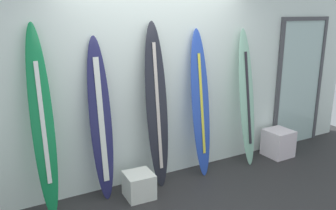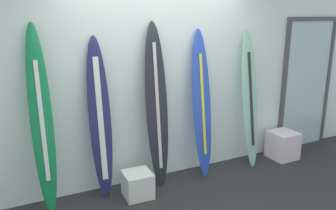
{
  "view_description": "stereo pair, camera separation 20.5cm",
  "coord_description": "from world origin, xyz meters",
  "px_view_note": "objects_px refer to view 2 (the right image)",
  "views": [
    {
      "loc": [
        -1.98,
        -2.65,
        2.18
      ],
      "look_at": [
        0.02,
        0.95,
        1.06
      ],
      "focal_mm": 37.0,
      "sensor_mm": 36.0,
      "label": 1
    },
    {
      "loc": [
        -1.8,
        -2.75,
        2.18
      ],
      "look_at": [
        0.02,
        0.95,
        1.06
      ],
      "focal_mm": 37.0,
      "sensor_mm": 36.0,
      "label": 2
    }
  ],
  "objects_px": {
    "surfboard_emerald": "(42,123)",
    "surfboard_seafoam": "(250,99)",
    "surfboard_charcoal": "(157,107)",
    "display_block_center": "(283,145)",
    "surfboard_cobalt": "(202,106)",
    "display_block_left": "(138,184)",
    "glass_door": "(306,82)",
    "surfboard_navy": "(100,119)"
  },
  "relations": [
    {
      "from": "surfboard_emerald",
      "to": "surfboard_seafoam",
      "type": "relative_size",
      "value": 1.07
    },
    {
      "from": "surfboard_charcoal",
      "to": "display_block_center",
      "type": "distance_m",
      "value": 2.21
    },
    {
      "from": "surfboard_seafoam",
      "to": "surfboard_cobalt",
      "type": "bearing_deg",
      "value": 177.6
    },
    {
      "from": "display_block_left",
      "to": "display_block_center",
      "type": "height_order",
      "value": "display_block_center"
    },
    {
      "from": "glass_door",
      "to": "surfboard_navy",
      "type": "bearing_deg",
      "value": -177.8
    },
    {
      "from": "surfboard_cobalt",
      "to": "display_block_center",
      "type": "relative_size",
      "value": 4.78
    },
    {
      "from": "surfboard_emerald",
      "to": "surfboard_cobalt",
      "type": "bearing_deg",
      "value": 0.36
    },
    {
      "from": "surfboard_charcoal",
      "to": "surfboard_seafoam",
      "type": "height_order",
      "value": "surfboard_charcoal"
    },
    {
      "from": "surfboard_emerald",
      "to": "glass_door",
      "type": "relative_size",
      "value": 0.99
    },
    {
      "from": "surfboard_cobalt",
      "to": "surfboard_emerald",
      "type": "bearing_deg",
      "value": -179.64
    },
    {
      "from": "surfboard_emerald",
      "to": "display_block_left",
      "type": "distance_m",
      "value": 1.34
    },
    {
      "from": "surfboard_emerald",
      "to": "glass_door",
      "type": "distance_m",
      "value": 4.09
    },
    {
      "from": "surfboard_cobalt",
      "to": "display_block_center",
      "type": "height_order",
      "value": "surfboard_cobalt"
    },
    {
      "from": "surfboard_emerald",
      "to": "surfboard_charcoal",
      "type": "height_order",
      "value": "surfboard_emerald"
    },
    {
      "from": "surfboard_navy",
      "to": "glass_door",
      "type": "bearing_deg",
      "value": 2.2
    },
    {
      "from": "surfboard_emerald",
      "to": "surfboard_seafoam",
      "type": "height_order",
      "value": "surfboard_emerald"
    },
    {
      "from": "display_block_left",
      "to": "display_block_center",
      "type": "distance_m",
      "value": 2.41
    },
    {
      "from": "surfboard_charcoal",
      "to": "surfboard_seafoam",
      "type": "distance_m",
      "value": 1.43
    },
    {
      "from": "surfboard_emerald",
      "to": "display_block_center",
      "type": "height_order",
      "value": "surfboard_emerald"
    },
    {
      "from": "display_block_left",
      "to": "surfboard_charcoal",
      "type": "bearing_deg",
      "value": 30.15
    },
    {
      "from": "surfboard_charcoal",
      "to": "surfboard_seafoam",
      "type": "bearing_deg",
      "value": -1.36
    },
    {
      "from": "display_block_left",
      "to": "display_block_center",
      "type": "bearing_deg",
      "value": 2.22
    },
    {
      "from": "surfboard_navy",
      "to": "display_block_center",
      "type": "xyz_separation_m",
      "value": [
        2.76,
        -0.15,
        -0.75
      ]
    },
    {
      "from": "display_block_center",
      "to": "glass_door",
      "type": "bearing_deg",
      "value": 22.47
    },
    {
      "from": "surfboard_cobalt",
      "to": "surfboard_seafoam",
      "type": "relative_size",
      "value": 1.01
    },
    {
      "from": "surfboard_emerald",
      "to": "display_block_center",
      "type": "distance_m",
      "value": 3.51
    },
    {
      "from": "surfboard_cobalt",
      "to": "glass_door",
      "type": "height_order",
      "value": "glass_door"
    },
    {
      "from": "surfboard_charcoal",
      "to": "surfboard_cobalt",
      "type": "bearing_deg",
      "value": -0.13
    },
    {
      "from": "surfboard_seafoam",
      "to": "display_block_left",
      "type": "relative_size",
      "value": 5.67
    },
    {
      "from": "surfboard_navy",
      "to": "display_block_center",
      "type": "distance_m",
      "value": 2.87
    },
    {
      "from": "surfboard_navy",
      "to": "glass_door",
      "type": "xyz_separation_m",
      "value": [
        3.44,
        0.13,
        0.12
      ]
    },
    {
      "from": "surfboard_navy",
      "to": "surfboard_cobalt",
      "type": "xyz_separation_m",
      "value": [
        1.37,
        -0.04,
        0.01
      ]
    },
    {
      "from": "surfboard_navy",
      "to": "surfboard_cobalt",
      "type": "relative_size",
      "value": 0.98
    },
    {
      "from": "surfboard_seafoam",
      "to": "display_block_left",
      "type": "distance_m",
      "value": 1.97
    },
    {
      "from": "surfboard_cobalt",
      "to": "display_block_left",
      "type": "bearing_deg",
      "value": -168.52
    },
    {
      "from": "surfboard_navy",
      "to": "display_block_center",
      "type": "height_order",
      "value": "surfboard_navy"
    },
    {
      "from": "surfboard_navy",
      "to": "glass_door",
      "type": "relative_size",
      "value": 0.92
    },
    {
      "from": "surfboard_charcoal",
      "to": "display_block_center",
      "type": "relative_size",
      "value": 5.02
    },
    {
      "from": "surfboard_charcoal",
      "to": "glass_door",
      "type": "distance_m",
      "value": 2.73
    },
    {
      "from": "surfboard_seafoam",
      "to": "display_block_center",
      "type": "xyz_separation_m",
      "value": [
        0.63,
        -0.08,
        -0.77
      ]
    },
    {
      "from": "surfboard_charcoal",
      "to": "display_block_left",
      "type": "relative_size",
      "value": 6.01
    },
    {
      "from": "surfboard_emerald",
      "to": "surfboard_navy",
      "type": "bearing_deg",
      "value": 4.28
    }
  ]
}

